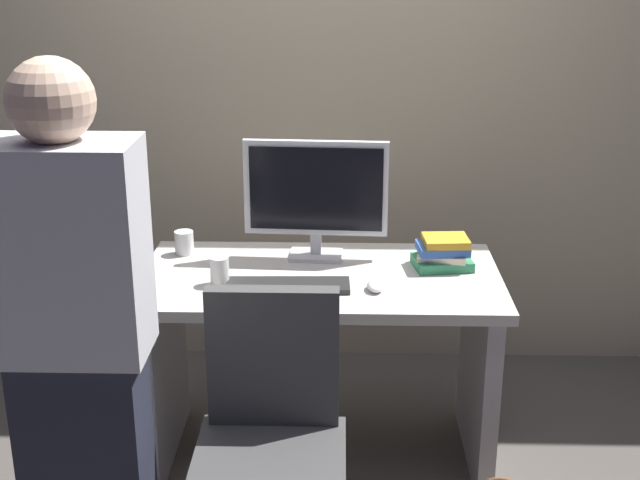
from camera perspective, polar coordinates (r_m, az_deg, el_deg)
ground_plane at (r=3.48m, az=0.02°, el=-13.84°), size 9.00×9.00×0.00m
wall_back at (r=3.85m, az=0.39°, el=13.25°), size 6.40×0.10×3.00m
desk at (r=3.24m, az=0.02°, el=-6.26°), size 1.31×0.70×0.75m
office_chair at (r=2.64m, az=-3.24°, el=-14.68°), size 0.52×0.52×0.94m
person_at_desk at (r=2.44m, az=-15.78°, el=-7.33°), size 0.40×0.24×1.64m
monitor at (r=3.22m, az=-0.28°, el=3.12°), size 0.54×0.15×0.46m
keyboard at (r=3.01m, az=-2.12°, el=-3.03°), size 0.43×0.14×0.02m
mouse at (r=3.00m, az=3.69°, el=-3.03°), size 0.06×0.10×0.03m
cup_near_keyboard at (r=3.05m, az=-6.66°, el=-2.04°), size 0.07×0.07×0.10m
cup_by_monitor at (r=3.37m, az=-8.97°, el=-0.17°), size 0.07×0.07×0.09m
book_stack at (r=3.22m, az=8.12°, el=-0.89°), size 0.23×0.19×0.12m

